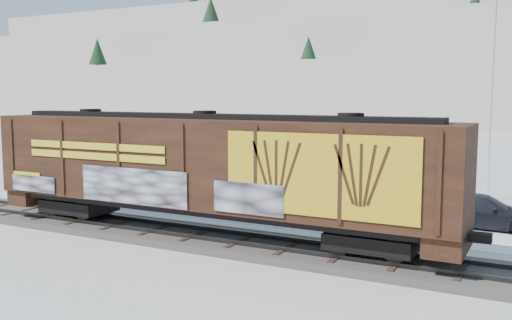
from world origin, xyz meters
The scene contains 8 objects.
ground centered at (0.00, 0.00, 0.00)m, with size 500.00×500.00×0.00m, color white.
rail_track centered at (0.00, 0.00, 0.15)m, with size 50.00×3.40×0.43m.
parking_strip centered at (0.00, 7.50, 0.01)m, with size 40.00×8.00×0.03m, color white.
hopper_railcar centered at (-3.66, -0.01, 3.02)m, with size 19.59×3.06×4.65m.
flagpole centered at (5.33, 14.96, 4.58)m, with size 2.30×0.90×12.25m.
car_silver centered at (-9.62, 8.11, 0.87)m, with size 1.97×4.91×1.67m, color silver.
car_white centered at (3.53, 7.86, 0.85)m, with size 1.74×4.99×1.64m, color silver.
car_dark centered at (5.73, 7.64, 0.75)m, with size 2.02×4.97×1.44m, color black.
Camera 1 is at (8.36, -18.62, 5.81)m, focal length 40.00 mm.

